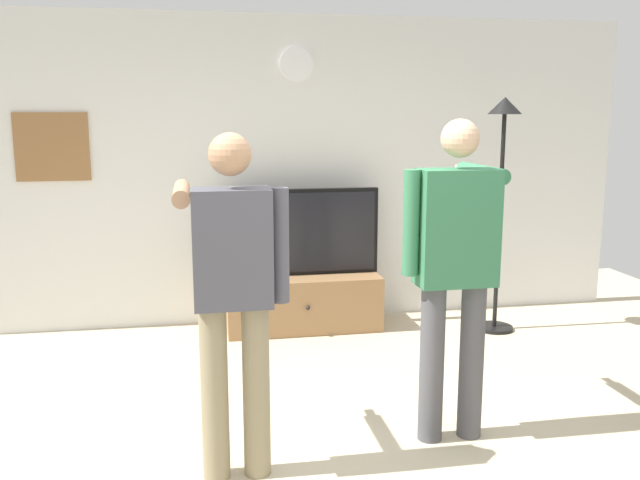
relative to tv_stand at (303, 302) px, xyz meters
name	(u,v)px	position (x,y,z in m)	size (l,w,h in m)	color
back_wall	(278,171)	(-0.16, 0.35, 1.11)	(6.40, 0.10, 2.70)	silver
tv_stand	(303,302)	(0.00, 0.00, 0.00)	(1.33, 0.55, 0.47)	#997047
television	(302,232)	(0.00, 0.05, 0.61)	(1.35, 0.07, 0.75)	black
wall_clock	(296,65)	(0.00, 0.29, 2.04)	(0.29, 0.29, 0.03)	white
framed_picture	(52,147)	(-2.04, 0.30, 1.35)	(0.59, 0.04, 0.56)	olive
floor_lamp	(502,166)	(1.64, -0.36, 1.19)	(0.32, 0.32, 1.99)	black
person_standing_nearer_lamp	(233,288)	(-0.74, -2.37, 0.77)	(0.57, 0.78, 1.78)	gray
person_standing_nearer_couch	(455,261)	(0.51, -2.17, 0.82)	(0.62, 0.78, 1.84)	#4C4C51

